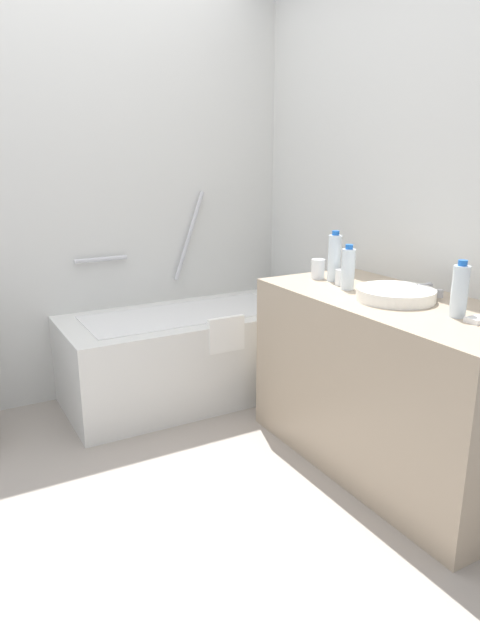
% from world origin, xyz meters
% --- Properties ---
extents(ground_plane, '(3.95, 3.95, 0.00)m').
position_xyz_m(ground_plane, '(0.00, 0.00, 0.00)').
color(ground_plane, '#9E9389').
extents(wall_back_tiled, '(3.35, 0.10, 2.42)m').
position_xyz_m(wall_back_tiled, '(0.00, 1.31, 1.21)').
color(wall_back_tiled, silver).
rests_on(wall_back_tiled, ground_plane).
extents(wall_right_mirror, '(0.10, 2.91, 2.42)m').
position_xyz_m(wall_right_mirror, '(1.53, 0.00, 1.21)').
color(wall_right_mirror, silver).
rests_on(wall_right_mirror, ground_plane).
extents(bathtub, '(1.47, 0.70, 1.23)m').
position_xyz_m(bathtub, '(0.65, 0.91, 0.29)').
color(bathtub, silver).
rests_on(bathtub, ground_plane).
extents(vanity_counter, '(0.64, 1.38, 0.83)m').
position_xyz_m(vanity_counter, '(1.16, -0.29, 0.41)').
color(vanity_counter, tan).
rests_on(vanity_counter, ground_plane).
extents(sink_basin, '(0.35, 0.35, 0.05)m').
position_xyz_m(sink_basin, '(1.14, -0.30, 0.85)').
color(sink_basin, white).
rests_on(sink_basin, vanity_counter).
extents(sink_faucet, '(0.10, 0.15, 0.06)m').
position_xyz_m(sink_faucet, '(1.35, -0.30, 0.85)').
color(sink_faucet, '#BCBCC1').
rests_on(sink_faucet, vanity_counter).
extents(water_bottle_0, '(0.07, 0.07, 0.23)m').
position_xyz_m(water_bottle_0, '(1.16, -0.62, 0.93)').
color(water_bottle_0, silver).
rests_on(water_bottle_0, vanity_counter).
extents(water_bottle_1, '(0.07, 0.07, 0.22)m').
position_xyz_m(water_bottle_1, '(1.10, -0.02, 0.93)').
color(water_bottle_1, silver).
rests_on(water_bottle_1, vanity_counter).
extents(water_bottle_2, '(0.07, 0.07, 0.26)m').
position_xyz_m(water_bottle_2, '(1.16, 0.16, 0.95)').
color(water_bottle_2, silver).
rests_on(water_bottle_2, vanity_counter).
extents(drinking_glass_1, '(0.08, 0.08, 0.08)m').
position_xyz_m(drinking_glass_1, '(1.14, 0.06, 0.86)').
color(drinking_glass_1, white).
rests_on(drinking_glass_1, vanity_counter).
extents(drinking_glass_2, '(0.07, 0.07, 0.10)m').
position_xyz_m(drinking_glass_2, '(1.12, 0.25, 0.88)').
color(drinking_glass_2, white).
rests_on(drinking_glass_2, vanity_counter).
extents(soap_dish, '(0.09, 0.06, 0.02)m').
position_xyz_m(soap_dish, '(1.17, -0.71, 0.84)').
color(soap_dish, white).
rests_on(soap_dish, vanity_counter).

